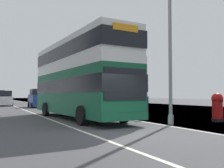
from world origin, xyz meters
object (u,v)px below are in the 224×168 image
object	(u,v)px
lamppost_foreground	(170,38)
roadworks_barrier	(129,105)
car_oncoming_near	(38,99)
double_decker_bus	(78,78)
red_pillar_postbox	(217,106)
pedestrian_at_kerb	(146,106)
car_receding_mid	(5,99)

from	to	relation	value
lamppost_foreground	roadworks_barrier	xyz separation A→B (m)	(1.50, 6.83, -3.78)
roadworks_barrier	car_oncoming_near	xyz separation A→B (m)	(-4.08, 15.78, 0.35)
lamppost_foreground	car_oncoming_near	distance (m)	23.02
double_decker_bus	red_pillar_postbox	world-z (taller)	double_decker_bus
double_decker_bus	lamppost_foreground	world-z (taller)	lamppost_foreground
roadworks_barrier	car_oncoming_near	size ratio (longest dim) A/B	0.39
red_pillar_postbox	pedestrian_at_kerb	distance (m)	4.20
roadworks_barrier	car_receding_mid	world-z (taller)	car_receding_mid
car_oncoming_near	car_receding_mid	distance (m)	7.41
car_oncoming_near	pedestrian_at_kerb	bearing A→B (deg)	-80.76
red_pillar_postbox	car_oncoming_near	bearing A→B (deg)	104.98
lamppost_foreground	roadworks_barrier	bearing A→B (deg)	77.64
car_oncoming_near	car_receding_mid	size ratio (longest dim) A/B	0.89
car_oncoming_near	pedestrian_at_kerb	world-z (taller)	car_oncoming_near
roadworks_barrier	car_oncoming_near	distance (m)	16.30
double_decker_bus	car_receding_mid	xyz separation A→B (m)	(-2.87, 23.74, -1.67)
red_pillar_postbox	roadworks_barrier	size ratio (longest dim) A/B	1.09
car_receding_mid	pedestrian_at_kerb	world-z (taller)	car_receding_mid
double_decker_bus	car_oncoming_near	size ratio (longest dim) A/B	2.97
lamppost_foreground	car_oncoming_near	bearing A→B (deg)	96.50
double_decker_bus	roadworks_barrier	bearing A→B (deg)	16.62
double_decker_bus	car_receding_mid	size ratio (longest dim) A/B	2.65
roadworks_barrier	car_receding_mid	distance (m)	23.58
double_decker_bus	car_oncoming_near	world-z (taller)	double_decker_bus
pedestrian_at_kerb	red_pillar_postbox	bearing A→B (deg)	-47.04
double_decker_bus	red_pillar_postbox	size ratio (longest dim) A/B	7.01
roadworks_barrier	pedestrian_at_kerb	size ratio (longest dim) A/B	0.90
roadworks_barrier	red_pillar_postbox	bearing A→B (deg)	-73.87
double_decker_bus	roadworks_barrier	size ratio (longest dim) A/B	7.67
lamppost_foreground	roadworks_barrier	distance (m)	7.95
roadworks_barrier	car_receding_mid	size ratio (longest dim) A/B	0.35
lamppost_foreground	car_receding_mid	world-z (taller)	lamppost_foreground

